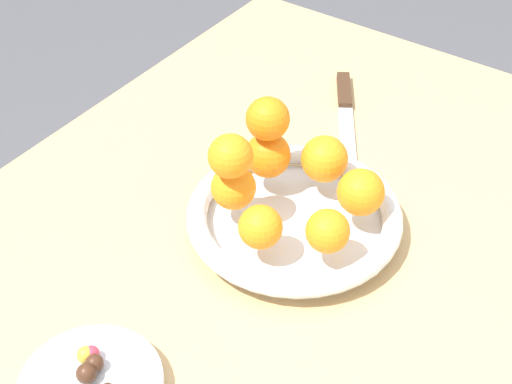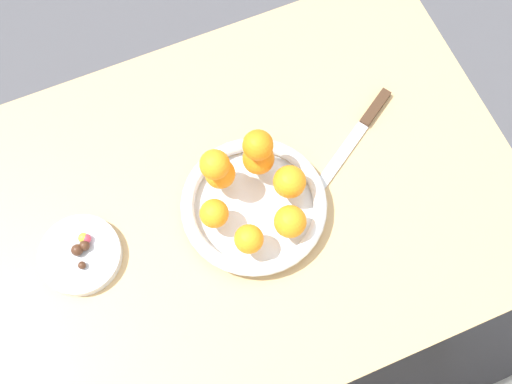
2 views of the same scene
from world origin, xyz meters
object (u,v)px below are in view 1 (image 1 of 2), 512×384
Objects in this scene: orange_1 at (260,227)px; orange_7 at (230,156)px; fruit_bowl at (294,218)px; candy_ball_3 at (86,355)px; orange_4 at (324,159)px; candy_ball_0 at (94,363)px; orange_0 at (233,187)px; dining_table at (262,284)px; candy_ball_1 at (91,354)px; candy_ball_4 at (86,373)px; orange_3 at (361,192)px; knife at (346,114)px; orange_2 at (328,231)px; orange_6 at (268,119)px; orange_5 at (268,155)px.

orange_7 is (-0.03, -0.06, 0.06)m from orange_1.
candy_ball_3 reaches higher than fruit_bowl.
candy_ball_0 is (0.38, -0.04, -0.04)m from orange_4.
orange_7 reaches higher than orange_0.
dining_table is at bearing -148.70° from orange_1.
candy_ball_0 is at bearing 58.64° from candy_ball_1.
orange_7 is at bearing -178.51° from candy_ball_1.
candy_ball_4 is (0.01, 0.00, 0.00)m from candy_ball_0.
candy_ball_3 is (-0.00, -0.02, -0.00)m from candy_ball_0.
knife is at bearing -147.05° from orange_3.
orange_1 is 0.24m from candy_ball_0.
orange_3 is 3.01× the size of candy_ball_0.
orange_6 is at bearing -118.68° from orange_2.
candy_ball_0 is (0.28, -0.11, -0.03)m from orange_2.
orange_1 reaches higher than candy_ball_3.
candy_ball_3 is at bearing -14.50° from orange_1.
candy_ball_0 is (0.27, 0.02, -0.04)m from orange_0.
orange_1 is at bearing 0.93° from fruit_bowl.
orange_2 reaches higher than fruit_bowl.
orange_0 reaches higher than dining_table.
orange_5 reaches higher than fruit_bowl.
candy_ball_1 is (0.27, 0.01, -0.04)m from orange_0.
candy_ball_4 is (0.02, 0.01, 0.00)m from candy_ball_1.
dining_table is at bearing 30.39° from orange_6.
candy_ball_0 is at bearing 80.09° from candy_ball_3.
orange_7 is (0.01, -0.13, 0.06)m from orange_2.
orange_4 is at bearing 20.62° from knife.
orange_2 is (0.01, 0.09, 0.15)m from dining_table.
candy_ball_4 reaches higher than fruit_bowl.
orange_0 is at bearing 0.20° from orange_6.
orange_7 is at bearing -27.39° from orange_4.
knife is (-0.19, -0.07, -0.07)m from orange_4.
orange_4 is at bearing 149.63° from orange_0.
orange_4 is at bearing 118.58° from orange_6.
orange_4 is at bearing -179.07° from fruit_bowl.
orange_7 is at bearing 2.33° from orange_6.
orange_0 reaches higher than candy_ball_4.
candy_ball_4 is (0.29, -0.11, -0.03)m from orange_2.
candy_ball_3 is 0.57m from knife.
orange_5 is 3.31× the size of candy_ball_1.
candy_ball_3 is (0.35, 0.01, -0.10)m from orange_6.
orange_3 is at bearing 163.48° from candy_ball_4.
orange_0 is 0.93× the size of orange_4.
orange_4 reaches higher than dining_table.
orange_7 is at bearing -175.65° from candy_ball_4.
orange_4 reaches higher than orange_0.
orange_7 reaches higher than orange_3.
orange_0 is 1.01× the size of orange_6.
orange_0 is at bearing -119.68° from orange_1.
orange_3 is 3.27× the size of candy_ball_1.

